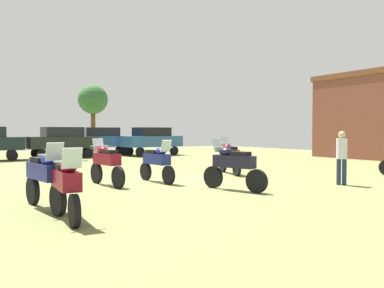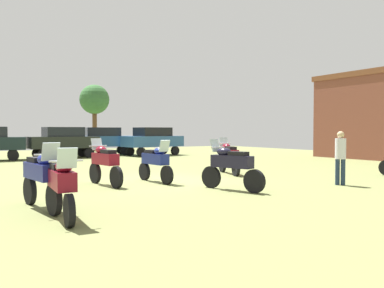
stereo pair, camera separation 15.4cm
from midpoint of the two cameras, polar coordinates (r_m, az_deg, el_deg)
ground_plane at (r=14.24m, az=-4.30°, el=-5.24°), size 44.00×52.00×0.02m
motorcycle_1 at (r=13.73m, az=-5.31°, el=-2.49°), size 0.62×2.07×1.45m
motorcycle_2 at (r=11.89m, az=5.50°, el=-3.02°), size 0.83×2.17×1.51m
motorcycle_5 at (r=8.35m, az=-17.94°, el=-5.38°), size 0.62×2.16×1.45m
motorcycle_6 at (r=13.14m, az=-12.38°, el=-2.59°), size 0.63×2.17×1.51m
motorcycle_7 at (r=9.49m, az=-20.62°, el=-4.35°), size 0.64×2.28×1.51m
motorcycle_9 at (r=16.37m, az=5.04°, el=-1.72°), size 0.84×2.17×1.48m
car_3 at (r=27.31m, az=-18.09°, el=0.55°), size 4.38×2.00×2.00m
car_5 at (r=29.76m, az=-12.83°, el=0.70°), size 4.54×2.49×2.00m
car_6 at (r=28.89m, az=-5.88°, el=0.70°), size 4.52×2.43×2.00m
person_3 at (r=13.84m, az=20.18°, el=-1.28°), size 0.48×0.48×1.74m
tree_3 at (r=36.65m, az=-13.99°, el=6.04°), size 2.60×2.60×5.84m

